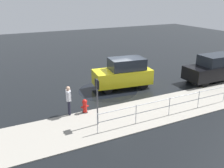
{
  "coord_description": "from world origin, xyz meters",
  "views": [
    {
      "loc": [
        7.84,
        14.34,
        6.07
      ],
      "look_at": [
        1.39,
        1.47,
        0.9
      ],
      "focal_mm": 40.0,
      "sensor_mm": 36.0,
      "label": 1
    }
  ],
  "objects_px": {
    "parked_sedan": "(214,68)",
    "fire_hydrant": "(85,106)",
    "moving_hatchback": "(124,73)",
    "pedestrian": "(69,98)",
    "sign_post": "(97,95)"
  },
  "relations": [
    {
      "from": "pedestrian",
      "to": "sign_post",
      "type": "distance_m",
      "value": 2.02
    },
    {
      "from": "parked_sedan",
      "to": "pedestrian",
      "type": "xyz_separation_m",
      "value": [
        11.17,
        0.6,
        -0.04
      ]
    },
    {
      "from": "sign_post",
      "to": "pedestrian",
      "type": "bearing_deg",
      "value": -61.77
    },
    {
      "from": "fire_hydrant",
      "to": "parked_sedan",
      "type": "bearing_deg",
      "value": -175.75
    },
    {
      "from": "parked_sedan",
      "to": "sign_post",
      "type": "height_order",
      "value": "sign_post"
    },
    {
      "from": "moving_hatchback",
      "to": "sign_post",
      "type": "bearing_deg",
      "value": 47.73
    },
    {
      "from": "parked_sedan",
      "to": "fire_hydrant",
      "type": "xyz_separation_m",
      "value": [
        10.36,
        0.77,
        -0.6
      ]
    },
    {
      "from": "fire_hydrant",
      "to": "pedestrian",
      "type": "relative_size",
      "value": 0.5
    },
    {
      "from": "moving_hatchback",
      "to": "parked_sedan",
      "type": "bearing_deg",
      "value": 164.85
    },
    {
      "from": "moving_hatchback",
      "to": "fire_hydrant",
      "type": "relative_size",
      "value": 5.09
    },
    {
      "from": "moving_hatchback",
      "to": "fire_hydrant",
      "type": "bearing_deg",
      "value": 33.87
    },
    {
      "from": "moving_hatchback",
      "to": "parked_sedan",
      "type": "xyz_separation_m",
      "value": [
        -6.56,
        1.78,
        -0.03
      ]
    },
    {
      "from": "parked_sedan",
      "to": "fire_hydrant",
      "type": "distance_m",
      "value": 10.4
    },
    {
      "from": "parked_sedan",
      "to": "pedestrian",
      "type": "distance_m",
      "value": 11.19
    },
    {
      "from": "moving_hatchback",
      "to": "fire_hydrant",
      "type": "xyz_separation_m",
      "value": [
        3.79,
        2.55,
        -0.63
      ]
    }
  ]
}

